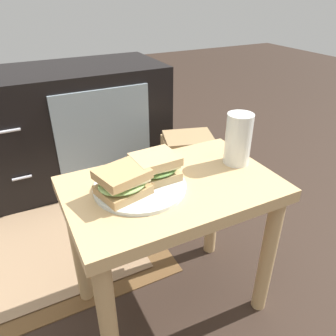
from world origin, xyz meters
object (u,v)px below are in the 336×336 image
object	(u,v)px
beer_glass	(238,140)
paper_bag	(188,168)
plate	(140,187)
tv_cabinet	(69,127)
sandwich_front	(122,181)
sandwich_back	(155,167)

from	to	relation	value
beer_glass	paper_bag	size ratio (longest dim) A/B	0.45
plate	paper_bag	size ratio (longest dim) A/B	0.72
tv_cabinet	beer_glass	xyz separation A→B (m)	(0.31, -0.93, 0.24)
tv_cabinet	sandwich_front	xyz separation A→B (m)	(-0.05, -0.94, 0.21)
tv_cabinet	plate	xyz separation A→B (m)	(0.01, -0.93, 0.17)
plate	beer_glass	world-z (taller)	beer_glass
beer_glass	paper_bag	xyz separation A→B (m)	(0.13, 0.49, -0.37)
paper_bag	sandwich_front	bearing A→B (deg)	-134.01
tv_cabinet	beer_glass	world-z (taller)	beer_glass
sandwich_back	beer_glass	xyz separation A→B (m)	(0.26, -0.01, 0.03)
sandwich_front	paper_bag	distance (m)	0.78
tv_cabinet	sandwich_back	world-z (taller)	tv_cabinet
tv_cabinet	beer_glass	bearing A→B (deg)	-71.50
plate	paper_bag	xyz separation A→B (m)	(0.43, 0.49, -0.30)
sandwich_back	beer_glass	world-z (taller)	beer_glass
tv_cabinet	sandwich_back	xyz separation A→B (m)	(0.06, -0.92, 0.21)
sandwich_front	sandwich_back	world-z (taller)	same
sandwich_back	sandwich_front	bearing A→B (deg)	-164.92
plate	sandwich_back	distance (m)	0.06
paper_bag	sandwich_back	bearing A→B (deg)	-128.95
beer_glass	plate	bearing A→B (deg)	-179.76
tv_cabinet	sandwich_front	bearing A→B (deg)	-92.75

